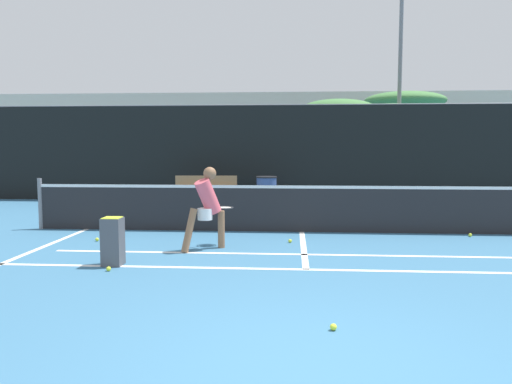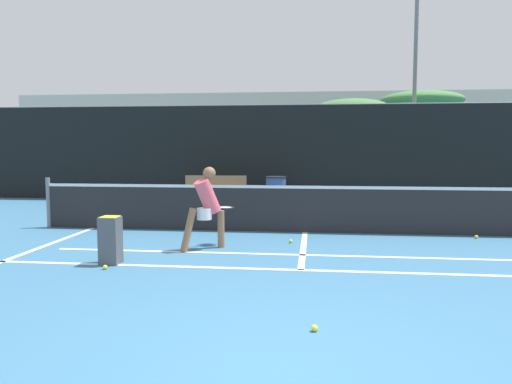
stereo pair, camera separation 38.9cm
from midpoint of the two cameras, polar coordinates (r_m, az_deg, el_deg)
ground_plane at (r=4.08m, az=6.69°, el=-20.14°), size 100.00×100.00×0.00m
court_baseline_near at (r=7.16m, az=6.71°, el=-8.85°), size 11.00×0.10×0.01m
court_service_line at (r=8.12m, az=6.72°, el=-7.15°), size 8.25×0.10×0.01m
court_center_mark at (r=8.68m, az=6.72°, el=-6.34°), size 0.10×3.12×0.01m
court_sideline_left at (r=9.78m, az=-20.88°, el=-5.34°), size 0.10×4.12×0.01m
net at (r=10.14m, az=6.75°, el=-1.75°), size 11.09×0.09×1.07m
fence_back at (r=15.72m, az=6.79°, el=4.40°), size 24.00×0.06×3.04m
player_practicing at (r=8.44m, az=-4.31°, el=-1.38°), size 0.88×1.07×1.40m
tennis_ball_scattered_0 at (r=4.93m, az=9.04°, el=-15.13°), size 0.07×0.07×0.07m
tennis_ball_scattered_1 at (r=10.43m, az=24.86°, el=-4.67°), size 0.07×0.07×0.07m
tennis_ball_scattered_2 at (r=9.72m, az=-16.25°, el=-5.08°), size 0.07×0.07×0.07m
tennis_ball_scattered_4 at (r=7.41m, az=-15.42°, el=-8.29°), size 0.07×0.07×0.07m
tennis_ball_scattered_7 at (r=9.08m, az=5.24°, el=-5.63°), size 0.07×0.07×0.07m
ball_hopper at (r=7.68m, az=-14.92°, el=-5.22°), size 0.28×0.28×0.71m
courtside_bench at (r=14.94m, az=-3.92°, el=0.39°), size 1.87×0.50×0.86m
trash_bin at (r=14.86m, az=3.03°, el=0.17°), size 0.62×0.62×0.84m
parked_car at (r=19.08m, az=-7.82°, el=1.84°), size 1.72×4.08×1.46m
floodlight_mast at (r=21.37m, az=18.31°, el=15.30°), size 1.10×0.24×8.79m
tree_west at (r=20.49m, az=17.19°, el=8.31°), size 2.87×2.87×3.40m
tree_mid at (r=22.02m, az=11.48°, el=9.13°), size 3.25×3.25×3.76m
tree_east at (r=26.18m, az=18.83°, el=9.81°), size 4.00×4.00×4.43m
building_far at (r=30.42m, az=6.78°, el=6.53°), size 36.00×2.40×4.86m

